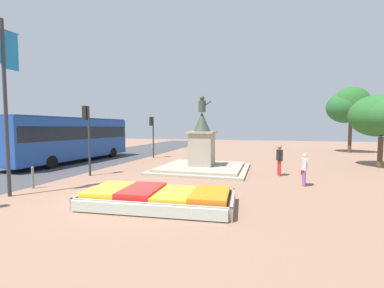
% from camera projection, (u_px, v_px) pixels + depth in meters
% --- Properties ---
extents(ground_plane, '(94.18, 94.18, 0.00)m').
position_uv_depth(ground_plane, '(128.00, 199.00, 10.04)').
color(ground_plane, '#8C6651').
extents(flower_planter, '(5.59, 2.95, 0.61)m').
position_uv_depth(flower_planter, '(157.00, 198.00, 9.19)').
color(flower_planter, '#38281C').
rests_on(flower_planter, ground_plane).
extents(statue_monument, '(5.89, 5.89, 4.84)m').
position_uv_depth(statue_monument, '(202.00, 156.00, 16.84)').
color(statue_monument, '#9E937F').
rests_on(statue_monument, ground_plane).
extents(traffic_light_mid_block, '(0.41, 0.30, 4.02)m').
position_uv_depth(traffic_light_mid_block, '(87.00, 127.00, 14.69)').
color(traffic_light_mid_block, '#2D2D33').
rests_on(traffic_light_mid_block, ground_plane).
extents(traffic_light_far_corner, '(0.41, 0.29, 3.74)m').
position_uv_depth(traffic_light_far_corner, '(152.00, 130.00, 23.30)').
color(traffic_light_far_corner, '#2D2D33').
rests_on(traffic_light_far_corner, ground_plane).
extents(banner_pole, '(0.17, 1.24, 7.04)m').
position_uv_depth(banner_pole, '(5.00, 99.00, 10.19)').
color(banner_pole, '#2D2D33').
rests_on(banner_pole, ground_plane).
extents(city_bus, '(3.09, 11.44, 3.55)m').
position_uv_depth(city_bus, '(72.00, 137.00, 20.50)').
color(city_bus, '#1E4799').
rests_on(city_bus, ground_plane).
extents(pedestrian_with_handbag, '(0.24, 0.73, 1.57)m').
position_uv_depth(pedestrian_with_handbag, '(304.00, 168.00, 12.21)').
color(pedestrian_with_handbag, '#8C4C99').
rests_on(pedestrian_with_handbag, ground_plane).
extents(pedestrian_near_planter, '(0.34, 0.54, 1.78)m').
position_uv_depth(pedestrian_near_planter, '(279.00, 158.00, 14.76)').
color(pedestrian_near_planter, red).
rests_on(pedestrian_near_planter, ground_plane).
extents(kerb_bollard_mid_b, '(0.12, 0.12, 1.02)m').
position_uv_depth(kerb_bollard_mid_b, '(33.00, 177.00, 11.74)').
color(kerb_bollard_mid_b, slate).
rests_on(kerb_bollard_mid_b, ground_plane).
extents(park_tree_behind_statue, '(3.64, 4.50, 5.11)m').
position_uv_depth(park_tree_behind_statue, '(381.00, 116.00, 17.79)').
color(park_tree_behind_statue, '#4C3823').
rests_on(park_tree_behind_statue, ground_plane).
extents(park_tree_far_right, '(4.25, 4.22, 7.15)m').
position_uv_depth(park_tree_far_right, '(348.00, 107.00, 28.15)').
color(park_tree_far_right, '#4C3823').
rests_on(park_tree_far_right, ground_plane).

